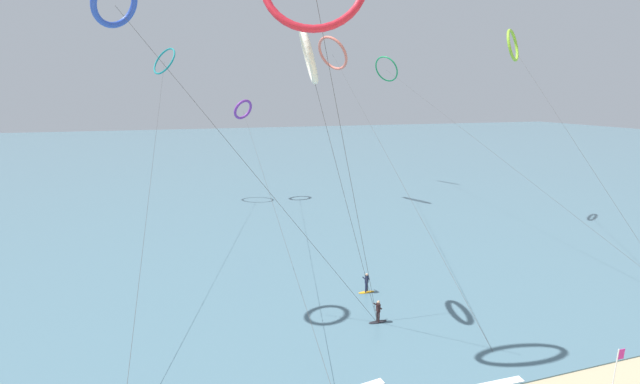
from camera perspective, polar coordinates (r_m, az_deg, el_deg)
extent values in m
cube|color=slate|center=(118.21, -12.01, 4.86)|extent=(400.00, 200.00, 0.08)
ellipsoid|color=black|center=(32.11, 7.83, -17.01)|extent=(1.40, 0.40, 0.06)
cylinder|color=black|center=(32.01, 7.73, -16.22)|extent=(0.12, 0.12, 0.80)
cylinder|color=black|center=(31.79, 7.97, -16.45)|extent=(0.12, 0.12, 0.80)
cube|color=black|center=(31.56, 7.89, -15.21)|extent=(0.21, 0.33, 0.62)
sphere|color=tan|center=(31.37, 7.92, -14.53)|extent=(0.22, 0.22, 0.22)
cylinder|color=black|center=(31.81, 7.62, -14.86)|extent=(0.51, 0.11, 0.39)
cylinder|color=black|center=(31.46, 7.99, -15.21)|extent=(0.51, 0.11, 0.39)
ellipsoid|color=orange|center=(36.21, 6.29, -13.30)|extent=(1.40, 0.40, 0.06)
cylinder|color=#191E38|center=(36.14, 6.40, -12.61)|extent=(0.12, 0.12, 0.80)
cylinder|color=#191E38|center=(35.91, 6.21, -12.78)|extent=(0.12, 0.12, 0.80)
cube|color=#191E38|center=(35.73, 6.34, -11.66)|extent=(0.37, 0.36, 0.62)
sphere|color=tan|center=(35.55, 6.35, -11.05)|extent=(0.22, 0.22, 0.22)
cylinder|color=#191E38|center=(35.99, 6.41, -11.39)|extent=(0.40, 0.43, 0.39)
cylinder|color=#191E38|center=(35.62, 6.11, -11.65)|extent=(0.40, 0.43, 0.39)
torus|color=#8CC62D|center=(58.79, 24.63, 17.60)|extent=(3.98, 3.39, 3.91)
cylinder|color=#3F3F3F|center=(50.08, 31.56, 5.12)|extent=(1.21, 23.07, 21.84)
torus|color=teal|center=(67.37, -20.32, 16.28)|extent=(4.64, 5.13, 3.92)
cylinder|color=#3F3F3F|center=(42.70, -21.62, 4.38)|extent=(0.91, 49.93, 20.80)
torus|color=purple|center=(65.79, -10.38, 10.93)|extent=(3.82, 3.49, 3.12)
cylinder|color=#3F3F3F|center=(42.87, -7.06, 0.48)|extent=(1.20, 48.07, 13.83)
cylinder|color=#3F3F3F|center=(25.82, 4.30, 0.88)|extent=(5.70, 3.27, 21.39)
torus|color=silver|center=(28.44, -1.58, 18.04)|extent=(2.19, 3.98, 3.76)
cylinder|color=#3F3F3F|center=(28.82, 3.42, -0.89)|extent=(4.53, 2.19, 18.40)
torus|color=#EA7260|center=(63.28, 1.72, 18.24)|extent=(5.05, 6.07, 4.66)
cylinder|color=#3F3F3F|center=(44.18, 8.46, 6.03)|extent=(2.41, 40.22, 21.76)
torus|color=#199351|center=(77.69, 8.97, 16.11)|extent=(4.24, 5.34, 4.31)
cylinder|color=#3F3F3F|center=(56.75, 20.97, 6.17)|extent=(2.59, 50.85, 20.48)
torus|color=#2647B7|center=(30.99, -26.02, 22.08)|extent=(3.54, 3.68, 3.04)
cylinder|color=#3F3F3F|center=(28.48, -8.50, 1.98)|extent=(16.03, 5.07, 21.47)
cylinder|color=silver|center=(29.66, 35.04, -19.29)|extent=(0.06, 0.06, 2.78)
cube|color=#CC288E|center=(29.32, 35.59, -17.41)|extent=(0.44, 0.04, 0.60)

